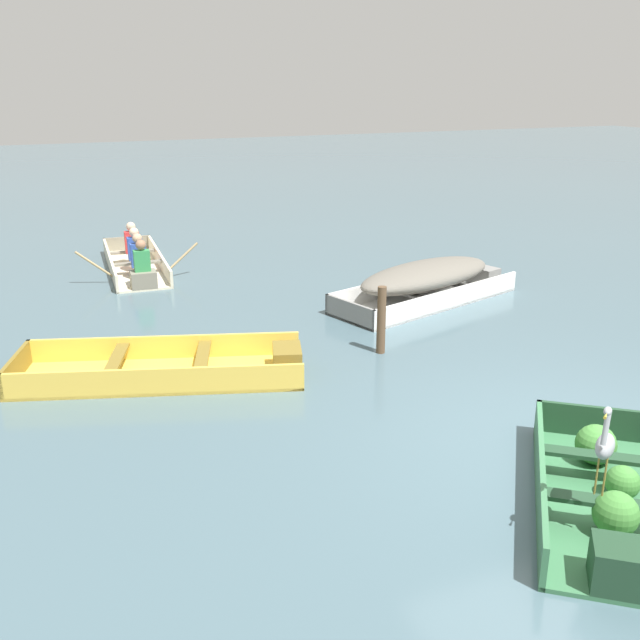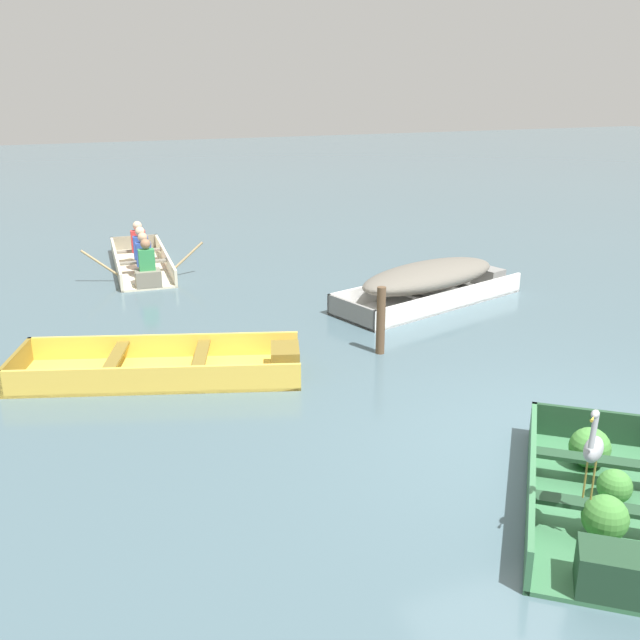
{
  "view_description": "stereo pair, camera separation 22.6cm",
  "coord_description": "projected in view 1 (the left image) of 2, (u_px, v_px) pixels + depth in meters",
  "views": [
    {
      "loc": [
        -4.92,
        -4.91,
        3.6
      ],
      "look_at": [
        -1.15,
        3.87,
        0.35
      ],
      "focal_mm": 40.0,
      "sensor_mm": 36.0,
      "label": 1
    },
    {
      "loc": [
        -4.72,
        -5.0,
        3.6
      ],
      "look_at": [
        -1.15,
        3.87,
        0.35
      ],
      "focal_mm": 40.0,
      "sensor_mm": 36.0,
      "label": 2
    }
  ],
  "objects": [
    {
      "name": "skiff_white_mid_moored",
      "position": [
        427.0,
        279.0,
        11.99
      ],
      "size": [
        3.67,
        2.08,
        0.68
      ],
      "color": "white",
      "rests_on": "ground"
    },
    {
      "name": "mooring_post",
      "position": [
        381.0,
        320.0,
        9.71
      ],
      "size": [
        0.12,
        0.12,
        0.95
      ],
      "primitive_type": "cylinder",
      "color": "brown",
      "rests_on": "ground"
    },
    {
      "name": "skiff_yellow_near_moored",
      "position": [
        173.0,
        368.0,
        9.02
      ],
      "size": [
        3.76,
        2.24,
        0.35
      ],
      "color": "#E5BC47",
      "rests_on": "ground"
    },
    {
      "name": "rowboat_cream_with_crew",
      "position": [
        136.0,
        261.0,
        13.85
      ],
      "size": [
        2.24,
        3.37,
        0.9
      ],
      "color": "beige",
      "rests_on": "ground"
    },
    {
      "name": "ground_plane",
      "position": [
        573.0,
        450.0,
        7.27
      ],
      "size": [
        80.0,
        80.0,
        0.0
      ],
      "primitive_type": "plane",
      "color": "#47606B"
    },
    {
      "name": "dinghy_green_foreground",
      "position": [
        613.0,
        495.0,
        6.2
      ],
      "size": [
        2.64,
        2.85,
        0.43
      ],
      "color": "#387047",
      "rests_on": "ground"
    },
    {
      "name": "heron_on_dinghy",
      "position": [
        605.0,
        444.0,
        5.55
      ],
      "size": [
        0.41,
        0.33,
        0.84
      ],
      "color": "olive",
      "rests_on": "dinghy_green_foreground"
    }
  ]
}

